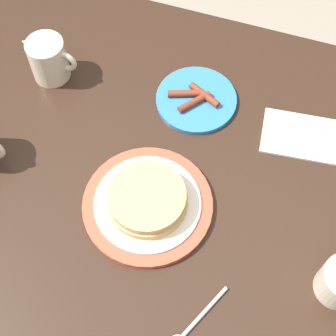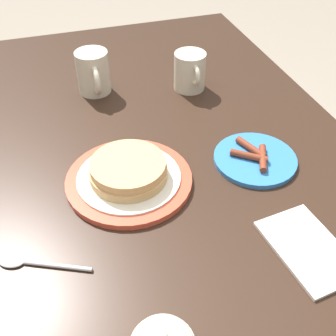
# 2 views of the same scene
# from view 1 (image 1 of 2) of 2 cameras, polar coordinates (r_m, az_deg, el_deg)

# --- Properties ---
(ground_plane) EXTENTS (8.00, 8.00, 0.00)m
(ground_plane) POSITION_cam_1_polar(r_m,az_deg,el_deg) (1.66, -0.52, -14.22)
(ground_plane) COLOR gray
(dining_table) EXTENTS (1.49, 0.95, 0.74)m
(dining_table) POSITION_cam_1_polar(r_m,az_deg,el_deg) (1.06, -0.79, -5.60)
(dining_table) COLOR #332116
(dining_table) RESTS_ON ground_plane
(pancake_plate) EXTENTS (0.24, 0.24, 0.05)m
(pancake_plate) POSITION_cam_1_polar(r_m,az_deg,el_deg) (0.94, -2.30, -3.78)
(pancake_plate) COLOR #DB5138
(pancake_plate) RESTS_ON dining_table
(side_plate_bacon) EXTENTS (0.17, 0.17, 0.02)m
(side_plate_bacon) POSITION_cam_1_polar(r_m,az_deg,el_deg) (1.07, 2.94, 7.67)
(side_plate_bacon) COLOR #337AC6
(side_plate_bacon) RESTS_ON dining_table
(creamer_pitcher) EXTENTS (0.12, 0.08, 0.10)m
(creamer_pitcher) POSITION_cam_1_polar(r_m,az_deg,el_deg) (1.11, -13.16, 11.72)
(creamer_pitcher) COLOR beige
(creamer_pitcher) RESTS_ON dining_table
(napkin) EXTENTS (0.17, 0.12, 0.01)m
(napkin) POSITION_cam_1_polar(r_m,az_deg,el_deg) (1.06, 14.76, 3.38)
(napkin) COLOR silver
(napkin) RESTS_ON dining_table
(spoon) EXTENTS (0.08, 0.15, 0.01)m
(spoon) POSITION_cam_1_polar(r_m,az_deg,el_deg) (0.88, 1.89, -17.86)
(spoon) COLOR silver
(spoon) RESTS_ON dining_table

